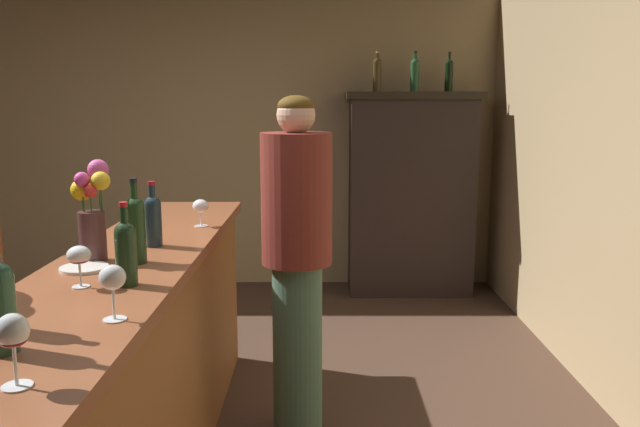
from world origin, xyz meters
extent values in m
cube|color=tan|center=(0.00, 2.91, 1.31)|extent=(5.33, 0.12, 2.61)
cube|color=brown|center=(0.33, -0.19, 0.48)|extent=(0.48, 2.65, 0.95)
cube|color=brown|center=(0.33, -0.19, 0.98)|extent=(0.55, 2.76, 0.05)
cube|color=black|center=(1.86, 2.58, 0.85)|extent=(1.03, 0.42, 1.70)
cube|color=black|center=(1.86, 2.58, 1.67)|extent=(1.11, 0.48, 0.06)
cylinder|color=#244A32|center=(0.31, -1.20, 1.10)|extent=(0.08, 0.08, 0.19)
cylinder|color=#1A321A|center=(0.44, -0.62, 1.09)|extent=(0.07, 0.07, 0.18)
sphere|color=#1A321A|center=(0.44, -0.62, 1.18)|extent=(0.07, 0.07, 0.07)
cylinder|color=#1A321A|center=(0.44, -0.62, 1.23)|extent=(0.03, 0.03, 0.09)
cylinder|color=#B31E25|center=(0.44, -0.62, 1.28)|extent=(0.03, 0.03, 0.02)
cylinder|color=#1C3618|center=(0.39, -0.32, 1.11)|extent=(0.08, 0.08, 0.22)
sphere|color=#1C3618|center=(0.39, -0.32, 1.22)|extent=(0.08, 0.08, 0.08)
cylinder|color=#1C3618|center=(0.39, -0.32, 1.27)|extent=(0.03, 0.03, 0.10)
cylinder|color=black|center=(0.39, -0.32, 1.32)|extent=(0.03, 0.03, 0.02)
cylinder|color=#1A2B33|center=(0.38, -0.03, 1.09)|extent=(0.07, 0.07, 0.18)
sphere|color=#1A2B33|center=(0.38, -0.03, 1.18)|extent=(0.07, 0.07, 0.07)
cylinder|color=#1A2B33|center=(0.38, -0.03, 1.22)|extent=(0.03, 0.03, 0.08)
cylinder|color=#AB1825|center=(0.38, -0.03, 1.27)|extent=(0.03, 0.03, 0.02)
cylinder|color=white|center=(0.50, 0.41, 1.00)|extent=(0.07, 0.07, 0.00)
cylinder|color=white|center=(0.50, 0.41, 1.04)|extent=(0.01, 0.01, 0.07)
ellipsoid|color=white|center=(0.50, 0.41, 1.10)|extent=(0.08, 0.08, 0.07)
cylinder|color=white|center=(0.29, -0.64, 1.00)|extent=(0.06, 0.06, 0.00)
cylinder|color=white|center=(0.29, -0.64, 1.04)|extent=(0.01, 0.01, 0.08)
ellipsoid|color=white|center=(0.29, -0.64, 1.11)|extent=(0.08, 0.08, 0.06)
ellipsoid|color=maroon|center=(0.29, -0.64, 1.10)|extent=(0.06, 0.06, 0.02)
cylinder|color=white|center=(0.44, -1.39, 1.00)|extent=(0.07, 0.07, 0.00)
cylinder|color=white|center=(0.44, -1.39, 1.05)|extent=(0.01, 0.01, 0.09)
ellipsoid|color=white|center=(0.44, -1.39, 1.13)|extent=(0.07, 0.07, 0.08)
ellipsoid|color=maroon|center=(0.44, -1.39, 1.11)|extent=(0.06, 0.06, 0.03)
cylinder|color=white|center=(0.51, -0.97, 1.00)|extent=(0.07, 0.07, 0.00)
cylinder|color=white|center=(0.51, -0.97, 1.05)|extent=(0.01, 0.01, 0.09)
ellipsoid|color=white|center=(0.51, -0.97, 1.13)|extent=(0.07, 0.07, 0.07)
cylinder|color=#4C2B2A|center=(0.21, -0.29, 1.10)|extent=(0.10, 0.10, 0.20)
cylinder|color=#38602D|center=(0.26, -0.29, 1.22)|extent=(0.01, 0.01, 0.20)
sphere|color=yellow|center=(0.26, -0.29, 1.32)|extent=(0.07, 0.07, 0.07)
cylinder|color=#38602D|center=(0.24, -0.25, 1.24)|extent=(0.01, 0.01, 0.24)
sphere|color=#C84A8E|center=(0.24, -0.25, 1.36)|extent=(0.08, 0.08, 0.08)
cylinder|color=#38602D|center=(0.18, -0.28, 1.20)|extent=(0.01, 0.01, 0.16)
sphere|color=yellow|center=(0.18, -0.28, 1.28)|extent=(0.08, 0.08, 0.08)
cylinder|color=#38602D|center=(0.19, -0.30, 1.22)|extent=(0.01, 0.01, 0.20)
sphere|color=#D03D8E|center=(0.19, -0.30, 1.32)|extent=(0.06, 0.06, 0.06)
cylinder|color=#38602D|center=(0.23, -0.32, 1.20)|extent=(0.01, 0.01, 0.16)
sphere|color=red|center=(0.23, -0.32, 1.28)|extent=(0.05, 0.05, 0.05)
cylinder|color=white|center=(0.22, -0.42, 1.01)|extent=(0.17, 0.17, 0.01)
cylinder|color=#423419|center=(1.56, 2.58, 1.81)|extent=(0.07, 0.07, 0.24)
sphere|color=#423419|center=(1.56, 2.58, 1.93)|extent=(0.07, 0.07, 0.07)
cylinder|color=#423419|center=(1.56, 2.58, 1.97)|extent=(0.03, 0.03, 0.07)
cylinder|color=gold|center=(1.56, 2.58, 2.01)|extent=(0.03, 0.03, 0.02)
cylinder|color=#264F2E|center=(1.87, 2.58, 1.81)|extent=(0.07, 0.07, 0.23)
sphere|color=#264F2E|center=(1.87, 2.58, 1.93)|extent=(0.07, 0.07, 0.07)
cylinder|color=#264F2E|center=(1.87, 2.58, 1.97)|extent=(0.03, 0.03, 0.08)
cylinder|color=black|center=(1.87, 2.58, 2.01)|extent=(0.03, 0.03, 0.02)
cylinder|color=black|center=(2.15, 2.58, 1.81)|extent=(0.07, 0.07, 0.23)
sphere|color=black|center=(2.15, 2.58, 1.92)|extent=(0.07, 0.07, 0.07)
cylinder|color=black|center=(2.15, 2.58, 1.96)|extent=(0.02, 0.02, 0.08)
cylinder|color=black|center=(2.15, 2.58, 2.01)|extent=(0.02, 0.02, 0.02)
cylinder|color=#436451|center=(0.98, 0.23, 0.43)|extent=(0.24, 0.24, 0.86)
cylinder|color=maroon|center=(0.98, 0.23, 1.17)|extent=(0.33, 0.33, 0.61)
sphere|color=#D6A88B|center=(0.98, 0.23, 1.55)|extent=(0.18, 0.18, 0.18)
ellipsoid|color=#523912|center=(0.98, 0.23, 1.59)|extent=(0.17, 0.17, 0.10)
camera|label=1|loc=(1.09, -2.67, 1.61)|focal=35.29mm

